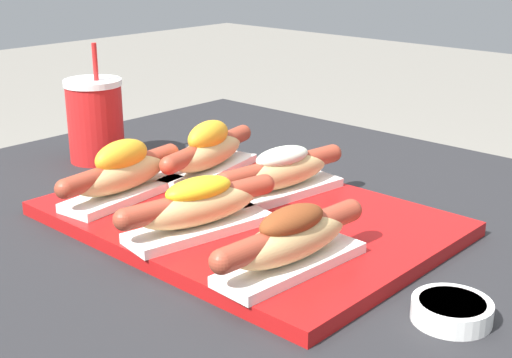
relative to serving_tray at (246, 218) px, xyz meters
name	(u,v)px	position (x,y,z in m)	size (l,w,h in m)	color
serving_tray	(246,218)	(0.00, 0.00, 0.00)	(0.49, 0.36, 0.02)	#B71414
hot_dog_0	(123,173)	(-0.16, -0.07, 0.04)	(0.08, 0.22, 0.08)	white
hot_dog_1	(199,207)	(0.01, -0.09, 0.04)	(0.09, 0.22, 0.07)	white
hot_dog_2	(292,240)	(0.15, -0.09, 0.04)	(0.07, 0.22, 0.07)	white
hot_dog_3	(209,151)	(-0.15, 0.08, 0.04)	(0.10, 0.22, 0.08)	white
hot_dog_4	(282,172)	(-0.01, 0.08, 0.04)	(0.08, 0.22, 0.07)	white
sauce_bowl	(452,310)	(0.32, -0.04, 0.00)	(0.08, 0.08, 0.02)	white
drink_cup	(95,120)	(-0.38, 0.04, 0.06)	(0.09, 0.09, 0.20)	red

